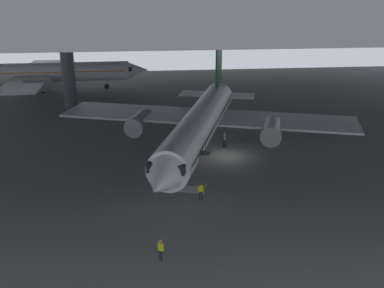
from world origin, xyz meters
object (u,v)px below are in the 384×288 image
object	(u,v)px
airplane_main	(201,123)
baggage_tug	(272,135)
airplane_distant	(54,72)
crew_worker_near_nose	(161,249)
crew_worker_by_stairs	(201,190)
boarding_stairs	(186,182)

from	to	relation	value
airplane_main	baggage_tug	world-z (taller)	airplane_main
airplane_distant	baggage_tug	world-z (taller)	airplane_distant
crew_worker_near_nose	crew_worker_by_stairs	distance (m)	9.94
airplane_main	baggage_tug	xyz separation A→B (m)	(9.48, 3.63, -2.94)
airplane_main	boarding_stairs	distance (m)	10.60
airplane_distant	baggage_tug	bearing A→B (deg)	-45.15
airplane_distant	baggage_tug	size ratio (longest dim) A/B	13.31
boarding_stairs	airplane_distant	distance (m)	49.21
crew_worker_near_nose	airplane_distant	size ratio (longest dim) A/B	0.05
boarding_stairs	baggage_tug	size ratio (longest dim) A/B	1.87
airplane_main	crew_worker_by_stairs	size ratio (longest dim) A/B	21.79
crew_worker_by_stairs	airplane_distant	distance (m)	51.81
airplane_distant	boarding_stairs	bearing A→B (deg)	-66.82
airplane_main	boarding_stairs	world-z (taller)	airplane_main
airplane_main	crew_worker_by_stairs	world-z (taller)	airplane_main
crew_worker_by_stairs	boarding_stairs	bearing A→B (deg)	113.49
crew_worker_by_stairs	airplane_distant	bearing A→B (deg)	113.20
airplane_distant	baggage_tug	distance (m)	44.74
baggage_tug	boarding_stairs	bearing A→B (deg)	-131.94
boarding_stairs	crew_worker_by_stairs	bearing A→B (deg)	-66.51
airplane_main	airplane_distant	bearing A→B (deg)	121.96
crew_worker_near_nose	baggage_tug	bearing A→B (deg)	58.93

